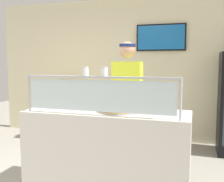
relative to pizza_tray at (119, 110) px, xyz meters
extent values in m
plane|color=gray|center=(-0.13, 0.65, -0.97)|extent=(12.00, 12.00, 0.00)
cube|color=beige|center=(-0.13, 2.30, 0.38)|extent=(6.23, 0.08, 2.70)
cube|color=black|center=(0.16, 2.23, 0.98)|extent=(0.90, 0.04, 0.49)
cube|color=#1966B2|center=(0.16, 2.21, 0.98)|extent=(0.85, 0.01, 0.44)
cube|color=silver|center=(-0.13, -0.03, -0.49)|extent=(1.83, 0.65, 0.95)
cylinder|color=#B2B5BC|center=(-0.95, -0.29, 0.18)|extent=(0.02, 0.02, 0.40)
cylinder|color=#B2B5BC|center=(0.68, -0.29, 0.18)|extent=(0.02, 0.02, 0.40)
cube|color=silver|center=(-0.13, -0.29, 0.18)|extent=(1.57, 0.01, 0.32)
cube|color=#B2B5BC|center=(-0.13, -0.29, 0.38)|extent=(1.63, 0.06, 0.02)
cylinder|color=#9EA0A8|center=(0.00, 0.00, -0.01)|extent=(0.50, 0.50, 0.01)
cylinder|color=tan|center=(0.00, 0.00, 0.00)|extent=(0.48, 0.48, 0.02)
cylinder|color=gold|center=(0.00, 0.00, 0.02)|extent=(0.42, 0.42, 0.01)
cube|color=#ADAFB7|center=(-0.01, -0.02, 0.02)|extent=(0.13, 0.29, 0.01)
cylinder|color=white|center=(-0.27, -0.29, 0.43)|extent=(0.06, 0.06, 0.08)
cylinder|color=white|center=(-0.27, -0.29, 0.41)|extent=(0.06, 0.06, 0.05)
cylinder|color=silver|center=(-0.27, -0.29, 0.47)|extent=(0.06, 0.06, 0.02)
cylinder|color=white|center=(-0.07, -0.29, 0.42)|extent=(0.07, 0.07, 0.08)
cylinder|color=red|center=(-0.07, -0.29, 0.41)|extent=(0.06, 0.06, 0.05)
cylinder|color=silver|center=(-0.07, -0.29, 0.47)|extent=(0.06, 0.06, 0.02)
cylinder|color=#23232D|center=(-0.17, 0.62, -0.49)|extent=(0.13, 0.13, 0.95)
cylinder|color=#23232D|center=(0.05, 0.62, -0.49)|extent=(0.13, 0.13, 0.95)
cube|color=#D8EA33|center=(-0.06, 0.62, 0.26)|extent=(0.38, 0.21, 0.55)
sphere|color=tan|center=(-0.06, 0.62, 0.69)|extent=(0.21, 0.21, 0.21)
cylinder|color=navy|center=(-0.06, 0.62, 0.75)|extent=(0.21, 0.21, 0.04)
cylinder|color=tan|center=(0.12, 0.40, 0.16)|extent=(0.08, 0.34, 0.08)
cube|color=#B7BABF|center=(-1.72, 1.81, -0.55)|extent=(0.70, 0.55, 0.83)
cube|color=tan|center=(-1.73, 1.81, -0.12)|extent=(0.42, 0.42, 0.04)
cube|color=tan|center=(-1.71, 1.81, -0.07)|extent=(0.42, 0.42, 0.04)
cube|color=tan|center=(-1.71, 1.81, -0.03)|extent=(0.42, 0.42, 0.04)
cube|color=tan|center=(-1.71, 1.81, 0.02)|extent=(0.42, 0.42, 0.05)
cube|color=tan|center=(-1.71, 1.81, 0.06)|extent=(0.41, 0.41, 0.04)
cube|color=tan|center=(-1.73, 1.81, 0.11)|extent=(0.43, 0.43, 0.04)
camera|label=1|loc=(0.82, -2.85, 0.53)|focal=43.42mm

